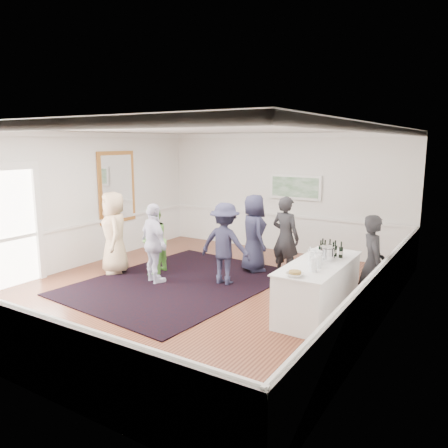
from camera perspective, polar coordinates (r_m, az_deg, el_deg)
The scene contains 23 objects.
floor at distance 8.90m, azimuth -3.44°, elevation -8.74°, with size 8.00×8.00×0.00m, color brown.
ceiling at distance 8.40m, azimuth -3.69°, elevation 12.31°, with size 7.00×8.00×0.02m, color white.
wall_left at distance 10.89m, azimuth -18.80°, elevation 2.95°, with size 0.02×8.00×3.20m, color white.
wall_right at distance 7.11m, azimuth 20.13°, elevation -0.98°, with size 0.02×8.00×3.20m, color white.
wall_back at distance 11.96m, azimuth 7.59°, elevation 4.07°, with size 7.00×0.02×3.20m, color white.
wall_front at distance 5.79m, azimuth -27.10°, elevation -4.07°, with size 7.00×0.02×3.20m, color white.
wainscoting at distance 8.75m, azimuth -3.48°, elevation -5.65°, with size 7.00×8.00×1.00m, color white, non-canonical shape.
mirror at distance 11.70m, azimuth -13.80°, elevation 4.69°, with size 0.05×1.25×1.85m.
doorway at distance 9.79m, azimuth -27.09°, elevation 0.45°, with size 0.10×1.78×2.56m.
landscape_painting at distance 11.74m, azimuth 9.28°, elevation 4.78°, with size 1.44×0.06×0.66m.
area_rug at distance 9.42m, azimuth -5.84°, elevation -7.60°, with size 3.41×4.48×0.02m, color black.
serving_table at distance 7.84m, azimuth 12.25°, elevation -8.12°, with size 0.87×2.28×0.92m.
bartender at distance 8.06m, azimuth 18.82°, elevation -4.95°, with size 0.63×0.41×1.73m, color black.
guest_tan at distance 10.19m, azimuth -14.17°, elevation -1.10°, with size 0.91×0.59×1.87m, color tan.
guest_green at distance 9.93m, azimuth -9.23°, elevation -2.14°, with size 0.75×0.59×1.55m, color #72BF4C.
guest_lilac at distance 9.29m, azimuth -9.12°, elevation -2.55°, with size 1.00×0.42×1.70m, color silver.
guest_dark_a at distance 9.11m, azimuth 0.13°, elevation -2.61°, with size 1.12×0.64×1.73m, color #22223A.
guest_dark_b at distance 9.60m, azimuth 8.03°, elevation -1.75°, with size 0.66×0.43×1.82m, color black.
guest_navy at distance 10.04m, azimuth 3.90°, elevation -1.20°, with size 0.87×0.57×1.79m, color #22223A.
wine_bottles at distance 8.11m, azimuth 13.63°, elevation -3.03°, with size 0.44×0.26×0.31m.
juice_pitchers at distance 7.43m, azimuth 11.80°, elevation -4.48°, with size 0.32×0.67×0.24m.
ice_bucket at distance 7.84m, azimuth 13.33°, elevation -3.79°, with size 0.26×0.26×0.24m, color silver.
nut_bowl at distance 6.85m, azimuth 9.25°, elevation -6.41°, with size 0.28×0.28×0.08m.
Camera 1 is at (4.86, -6.85, 2.96)m, focal length 35.00 mm.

